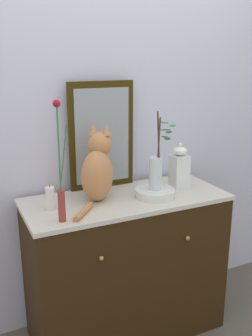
{
  "coord_description": "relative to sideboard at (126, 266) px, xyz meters",
  "views": [
    {
      "loc": [
        -0.9,
        -1.92,
        1.72
      ],
      "look_at": [
        0.0,
        0.0,
        1.1
      ],
      "focal_mm": 40.99,
      "sensor_mm": 36.0,
      "label": 1
    }
  ],
  "objects": [
    {
      "name": "cat_sitting",
      "position": [
        -0.16,
        0.04,
        0.64
      ],
      "size": [
        0.36,
        0.4,
        0.43
      ],
      "color": "#BB7948",
      "rests_on": "sideboard"
    },
    {
      "name": "jar_lidded_porcelain",
      "position": [
        0.38,
        0.01,
        0.59
      ],
      "size": [
        0.1,
        0.1,
        0.29
      ],
      "color": "white",
      "rests_on": "sideboard"
    },
    {
      "name": "mirror_leaning",
      "position": [
        -0.05,
        0.24,
        0.79
      ],
      "size": [
        0.42,
        0.03,
        0.66
      ],
      "color": "#312205",
      "rests_on": "sideboard"
    },
    {
      "name": "vase_glass_clear",
      "position": [
        0.17,
        -0.06,
        0.63
      ],
      "size": [
        0.15,
        0.13,
        0.46
      ],
      "color": "silver",
      "rests_on": "bowl_porcelain"
    },
    {
      "name": "ground_plane",
      "position": [
        0.0,
        0.0,
        -0.46
      ],
      "size": [
        6.0,
        6.0,
        0.0
      ],
      "primitive_type": "plane",
      "color": "#595146"
    },
    {
      "name": "candle_pillar",
      "position": [
        -0.45,
        0.01,
        0.52
      ],
      "size": [
        0.05,
        0.05,
        0.14
      ],
      "color": "silver",
      "rests_on": "sideboard"
    },
    {
      "name": "sideboard",
      "position": [
        0.0,
        0.0,
        0.0
      ],
      "size": [
        1.2,
        0.54,
        0.92
      ],
      "color": "black",
      "rests_on": "ground_plane"
    },
    {
      "name": "vase_slim_green",
      "position": [
        -0.43,
        -0.17,
        0.65
      ],
      "size": [
        0.07,
        0.04,
        0.61
      ],
      "color": "maroon",
      "rests_on": "sideboard"
    },
    {
      "name": "wall_back",
      "position": [
        0.0,
        0.33,
        0.84
      ],
      "size": [
        4.4,
        0.08,
        2.6
      ],
      "primitive_type": "cube",
      "color": "silver",
      "rests_on": "ground_plane"
    },
    {
      "name": "bowl_porcelain",
      "position": [
        0.16,
        -0.06,
        0.48
      ],
      "size": [
        0.23,
        0.23,
        0.05
      ],
      "primitive_type": "cylinder",
      "color": "silver",
      "rests_on": "sideboard"
    }
  ]
}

